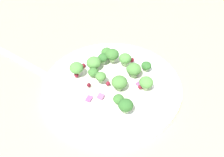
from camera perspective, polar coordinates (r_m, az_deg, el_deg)
The scene contains 28 objects.
ground_plane at distance 52.41cm, azimuth -2.60°, elevation -4.90°, with size 180.00×180.00×2.00cm, color tan.
plate at distance 52.81cm, azimuth 0.00°, elevation -1.46°, with size 26.70×26.70×1.70cm.
dressing_pool at distance 52.50cm, azimuth 0.00°, elevation -1.11°, with size 15.48×15.48×0.20cm, color white.
broccoli_floret_0 at distance 54.93cm, azimuth 7.17°, elevation 2.63°, with size 2.07×2.07×2.09cm.
broccoli_floret_1 at distance 46.26cm, azimuth 2.87°, elevation -5.62°, with size 2.59×2.59×2.62cm.
broccoli_floret_2 at distance 53.19cm, azimuth -3.94°, elevation 1.28°, with size 2.06×2.06×2.08cm.
broccoli_floret_3 at distance 52.74cm, azimuth 4.57°, elevation 1.89°, with size 2.91×2.91×2.95cm.
broccoli_floret_4 at distance 50.49cm, azimuth 7.14°, elevation -0.84°, with size 2.61×2.61×2.65cm.
broccoli_floret_5 at distance 50.17cm, azimuth 1.52°, elevation -0.79°, with size 2.95×2.95×2.99cm.
broccoli_floret_6 at distance 52.97cm, azimuth -7.43°, elevation 2.16°, with size 2.71×2.71×2.75cm.
broccoli_floret_7 at distance 55.65cm, azimuth 0.02°, elevation 5.02°, with size 2.80×2.80×2.84cm.
broccoli_floret_8 at distance 55.59cm, azimuth -1.91°, elevation 4.32°, with size 2.08×2.08×2.10cm.
broccoli_floret_9 at distance 54.55cm, azimuth -3.83°, elevation 3.28°, with size 2.93×2.93×2.97cm.
broccoli_floret_10 at distance 47.75cm, azimuth 1.38°, elevation -4.36°, with size 1.99×1.99×2.02cm.
broccoli_floret_11 at distance 55.08cm, azimuth 2.76°, elevation 4.16°, with size 2.56×2.56×2.60cm.
broccoli_floret_12 at distance 56.87cm, azimuth -1.08°, elevation 5.46°, with size 2.40×2.40×2.43cm.
broccoli_floret_13 at distance 51.18cm, azimuth -2.37°, elevation 0.38°, with size 2.06×2.06×2.08cm.
cranberry_0 at distance 53.93cm, azimuth 5.01°, elevation 1.16°, with size 0.77×0.77×0.77cm, color maroon.
cranberry_1 at distance 51.06cm, azimuth 5.88°, elevation -1.77°, with size 0.78×0.78×0.78cm, color maroon.
cranberry_2 at distance 51.41cm, azimuth -4.87°, elevation -1.37°, with size 0.79×0.79×0.79cm, color #4C0A14.
cranberry_3 at distance 53.63cm, azimuth -7.44°, elevation 0.72°, with size 0.93×0.93×0.93cm, color maroon.
cranberry_4 at distance 51.44cm, azimuth -0.85°, elevation -1.05°, with size 0.84×0.84×0.84cm, color maroon.
cranberry_5 at distance 56.73cm, azimuth 4.20°, elevation 3.88°, with size 0.94×0.94×0.94cm, color maroon.
cranberry_6 at distance 56.03cm, azimuth -5.98°, elevation 2.69°, with size 0.95×0.95×0.95cm, color maroon.
onion_bit_0 at distance 52.51cm, azimuth 5.71°, elevation -1.07°, with size 1.07×1.30×0.53cm, color #934C84.
onion_bit_1 at distance 49.47cm, azimuth -4.79°, elevation -4.21°, with size 1.33×0.97×0.39cm, color #934C84.
onion_bit_2 at distance 49.47cm, azimuth -1.82°, elevation -3.62°, with size 1.08×0.99×0.59cm, color #A35B93.
fork at distance 60.45cm, azimuth -16.63°, elevation 2.44°, with size 15.67×12.99×0.50cm.
Camera 1 is at (-34.31, 7.30, 37.94)cm, focal length 43.83 mm.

